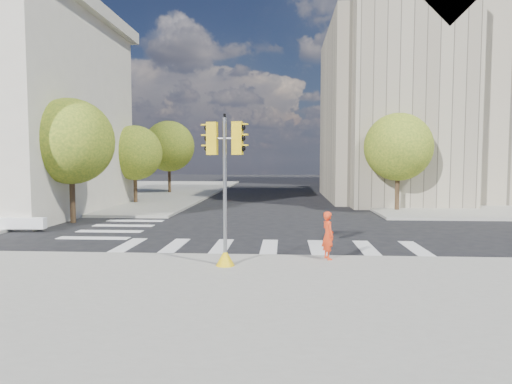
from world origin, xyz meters
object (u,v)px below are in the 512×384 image
lamp_near (391,141)px  lamp_far (359,147)px  photographer (328,235)px  traffic_signal (225,202)px

lamp_near → lamp_far: 14.00m
lamp_near → photographer: 19.94m
lamp_far → traffic_signal: bearing=-105.4°
lamp_far → photographer: bearing=-100.7°
lamp_near → photographer: size_ratio=5.37×
traffic_signal → photographer: bearing=27.8°
lamp_near → lamp_far: (0.00, 14.00, 0.00)m
lamp_near → traffic_signal: lamp_near is taller
lamp_near → traffic_signal: bearing=-115.3°
traffic_signal → photographer: size_ratio=2.95×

